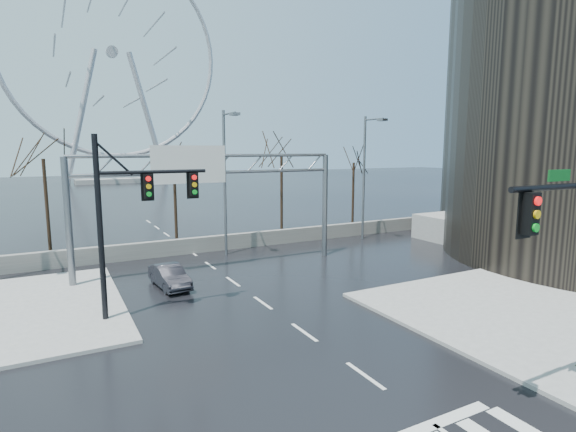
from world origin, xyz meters
TOP-DOWN VIEW (x-y plane):
  - ground at (0.00, 0.00)m, footprint 260.00×260.00m
  - sidewalk_right_ext at (10.00, 2.00)m, footprint 12.00×10.00m
  - sidewalk_far at (-11.00, 12.00)m, footprint 10.00×12.00m
  - barrier_wall at (0.00, 20.00)m, footprint 52.00×0.50m
  - signal_mast_far at (-5.87, 8.96)m, footprint 4.72×0.41m
  - sign_gantry at (-0.38, 14.96)m, footprint 16.36×0.40m
  - streetlight_mid at (2.00, 18.16)m, footprint 0.50×2.55m
  - streetlight_right at (14.00, 18.16)m, footprint 0.50×2.55m
  - tree_left at (-9.00, 23.50)m, footprint 3.75×3.75m
  - tree_center at (0.00, 24.50)m, footprint 3.25×3.25m
  - tree_right at (9.00, 23.50)m, footprint 3.90×3.90m
  - tree_far_right at (17.00, 24.00)m, footprint 3.40×3.40m
  - ferris_wheel at (5.00, 95.00)m, footprint 45.00×6.00m
  - car at (-3.37, 12.64)m, footprint 1.63×3.80m

SIDE VIEW (x-z plane):
  - ground at x=0.00m, z-range 0.00..0.00m
  - sidewalk_right_ext at x=10.00m, z-range 0.00..0.15m
  - sidewalk_far at x=-11.00m, z-range 0.00..0.15m
  - barrier_wall at x=0.00m, z-range 0.00..1.10m
  - car at x=-3.37m, z-range 0.00..1.22m
  - signal_mast_far at x=-5.87m, z-range 0.83..8.83m
  - tree_center at x=0.00m, z-range 1.92..8.42m
  - sign_gantry at x=-0.38m, z-range 1.38..8.98m
  - tree_far_right at x=17.00m, z-range 2.01..8.81m
  - streetlight_mid at x=2.00m, z-range 0.89..10.89m
  - streetlight_right at x=14.00m, z-range 0.89..10.89m
  - tree_left at x=-9.00m, z-range 2.23..9.73m
  - tree_right at x=9.00m, z-range 2.32..10.12m
  - ferris_wheel at x=5.00m, z-range 0.68..51.59m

